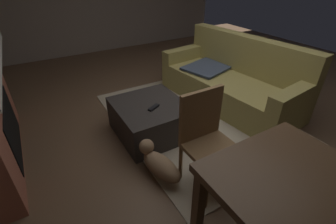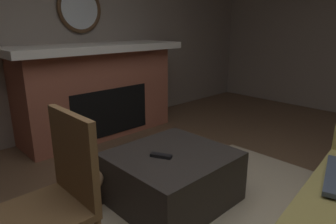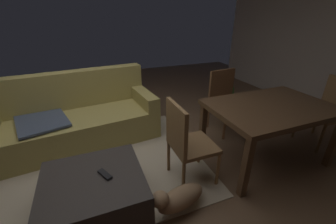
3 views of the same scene
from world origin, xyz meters
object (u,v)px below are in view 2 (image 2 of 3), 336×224
round_wall_mirror (80,9)px  small_dog (73,203)px  ottoman_coffee_table (172,177)px  dining_chair_west (57,192)px  tv_remote (161,156)px  fireplace (98,90)px

round_wall_mirror → small_dog: 2.48m
ottoman_coffee_table → dining_chair_west: dining_chair_west is taller
dining_chair_west → small_dog: bearing=-123.2°
tv_remote → fireplace: bearing=-132.6°
dining_chair_west → small_dog: 0.56m
fireplace → small_dog: (1.10, 1.46, -0.40)m
round_wall_mirror → tv_remote: bearing=75.7°
small_dog → fireplace: bearing=-127.0°
round_wall_mirror → ottoman_coffee_table: size_ratio=0.67×
round_wall_mirror → tv_remote: round_wall_mirror is taller
small_dog → ottoman_coffee_table: bearing=159.4°
fireplace → tv_remote: 1.80m
fireplace → ottoman_coffee_table: 1.81m
small_dog → round_wall_mirror: bearing=-122.2°
small_dog → tv_remote: bearing=156.4°
tv_remote → round_wall_mirror: bearing=-130.3°
dining_chair_west → round_wall_mirror: bearing=-122.4°
ottoman_coffee_table → round_wall_mirror: bearing=-101.3°
fireplace → ottoman_coffee_table: fireplace is taller
dining_chair_west → small_dog: (-0.24, -0.36, -0.36)m
round_wall_mirror → dining_chair_west: size_ratio=0.62×
fireplace → dining_chair_west: size_ratio=2.27×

